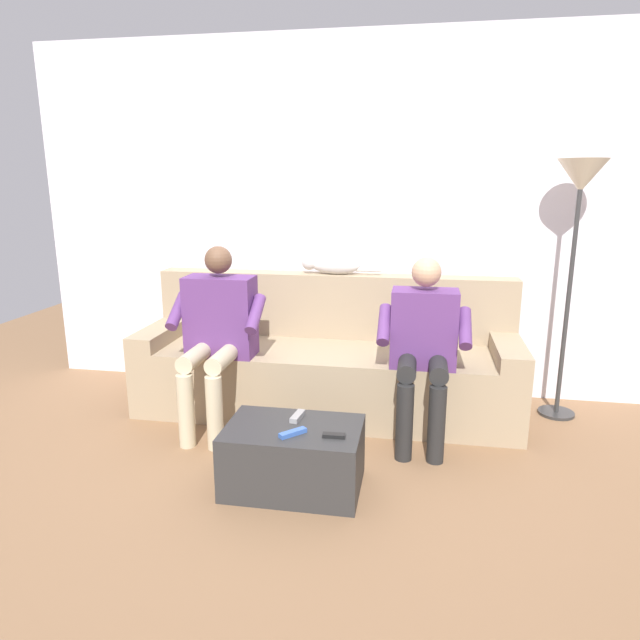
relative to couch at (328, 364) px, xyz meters
name	(u,v)px	position (x,y,z in m)	size (l,w,h in m)	color
ground_plane	(307,455)	(0.00, 0.75, -0.32)	(8.00, 8.00, 0.00)	#846042
back_wall	(338,219)	(0.00, -0.46, 0.97)	(4.64, 0.06, 2.58)	silver
couch	(328,364)	(0.00, 0.00, 0.00)	(2.58, 0.79, 0.92)	#9E896B
coffee_table	(294,457)	(0.00, 1.10, -0.15)	(0.70, 0.46, 0.34)	#2D2D2D
person_left_seated	(424,340)	(-0.65, 0.41, 0.32)	(0.55, 0.52, 1.13)	#5B3370
person_right_seated	(217,327)	(0.65, 0.42, 0.34)	(0.59, 0.58, 1.17)	#5B3370
cat_on_backrest	(332,265)	(0.01, -0.25, 0.66)	(0.57, 0.13, 0.14)	silver
remote_gray	(298,416)	(0.00, 1.00, 0.03)	(0.14, 0.04, 0.03)	gray
remote_black	(334,436)	(-0.22, 1.19, 0.03)	(0.11, 0.04, 0.02)	black
remote_blue	(293,433)	(-0.02, 1.20, 0.03)	(0.15, 0.04, 0.02)	#3860B7
floor_lamp	(579,198)	(-1.58, -0.14, 1.15)	(0.31, 0.31, 1.70)	#2D2D2D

